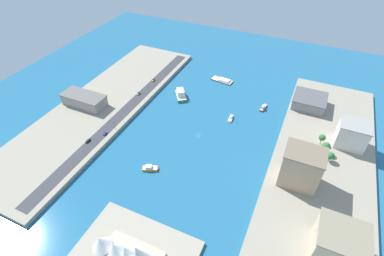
% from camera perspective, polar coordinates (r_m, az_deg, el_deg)
% --- Properties ---
extents(ground_plane, '(440.00, 440.00, 0.00)m').
position_cam_1_polar(ground_plane, '(238.50, 1.25, -1.31)').
color(ground_plane, '#23668E').
extents(quay_west, '(70.00, 240.00, 3.11)m').
position_cam_1_polar(quay_west, '(229.06, 24.04, -7.52)').
color(quay_west, '#9E937F').
rests_on(quay_west, ground_plane).
extents(quay_east, '(70.00, 240.00, 3.11)m').
position_cam_1_polar(quay_east, '(280.50, -17.08, 4.39)').
color(quay_east, '#9E937F').
rests_on(quay_east, ground_plane).
extents(road_strip, '(10.31, 228.00, 0.15)m').
position_cam_1_polar(road_strip, '(265.48, -12.87, 3.43)').
color(road_strip, '#38383D').
rests_on(road_strip, quay_east).
extents(barge_flat_brown, '(23.78, 11.39, 2.56)m').
position_cam_1_polar(barge_flat_brown, '(306.67, 6.05, 9.30)').
color(barge_flat_brown, brown).
rests_on(barge_flat_brown, ground_plane).
extents(water_taxi_orange, '(12.45, 8.50, 3.75)m').
position_cam_1_polar(water_taxi_orange, '(213.05, -8.22, -7.80)').
color(water_taxi_orange, orange).
rests_on(water_taxi_orange, ground_plane).
extents(ferry_green_doubledeck, '(17.92, 20.41, 7.46)m').
position_cam_1_polar(ferry_green_doubledeck, '(279.91, -2.23, 6.61)').
color(ferry_green_doubledeck, '#2D8C4C').
rests_on(ferry_green_doubledeck, ground_plane).
extents(tugboat_red, '(4.78, 12.92, 4.04)m').
position_cam_1_polar(tugboat_red, '(273.04, 13.82, 3.93)').
color(tugboat_red, red).
rests_on(tugboat_red, ground_plane).
extents(sailboat_small_white, '(3.94, 11.17, 11.72)m').
position_cam_1_polar(sailboat_small_white, '(255.39, 7.61, 1.89)').
color(sailboat_small_white, white).
rests_on(sailboat_small_white, ground_plane).
extents(carpark_squat_concrete, '(40.35, 17.68, 10.29)m').
position_cam_1_polar(carpark_squat_concrete, '(280.42, -20.40, 5.22)').
color(carpark_squat_concrete, gray).
rests_on(carpark_squat_concrete, quay_east).
extents(office_block_beige, '(25.73, 24.05, 20.64)m').
position_cam_1_polar(office_block_beige, '(181.79, 26.91, -19.69)').
color(office_block_beige, '#C6B793').
rests_on(office_block_beige, quay_west).
extents(apartment_midrise_tan, '(25.18, 20.25, 27.66)m').
position_cam_1_polar(apartment_midrise_tan, '(203.41, 20.62, -7.22)').
color(apartment_midrise_tan, tan).
rests_on(apartment_midrise_tan, quay_west).
extents(hotel_broad_white, '(21.75, 18.55, 20.22)m').
position_cam_1_polar(hotel_broad_white, '(249.74, 28.90, -1.14)').
color(hotel_broad_white, silver).
rests_on(hotel_broad_white, quay_west).
extents(warehouse_low_gray, '(28.44, 27.23, 9.58)m').
position_cam_1_polar(warehouse_low_gray, '(282.35, 22.03, 4.92)').
color(warehouse_low_gray, gray).
rests_on(warehouse_low_gray, quay_west).
extents(hatchback_blue, '(1.88, 4.26, 1.56)m').
position_cam_1_polar(hatchback_blue, '(243.70, -16.67, -1.03)').
color(hatchback_blue, black).
rests_on(hatchback_blue, road_strip).
extents(sedan_silver, '(2.10, 4.98, 1.59)m').
position_cam_1_polar(sedan_silver, '(283.71, -10.45, 6.70)').
color(sedan_silver, black).
rests_on(sedan_silver, road_strip).
extents(suv_black, '(1.95, 4.93, 1.45)m').
position_cam_1_polar(suv_black, '(241.35, -19.71, -2.36)').
color(suv_black, black).
rests_on(suv_black, road_strip).
extents(taxi_yellow_cab, '(1.96, 4.49, 1.57)m').
position_cam_1_polar(taxi_yellow_cab, '(302.29, -7.59, 9.33)').
color(taxi_yellow_cab, black).
rests_on(taxi_yellow_cab, road_strip).
extents(traffic_light_waterfront, '(0.36, 0.36, 6.50)m').
position_cam_1_polar(traffic_light_waterfront, '(245.19, -15.03, 0.70)').
color(traffic_light_waterfront, black).
rests_on(traffic_light_waterfront, quay_east).
extents(park_tree_cluster, '(12.91, 22.02, 9.93)m').
position_cam_1_polar(park_tree_cluster, '(236.32, 24.88, -3.43)').
color(park_tree_cluster, brown).
rests_on(park_tree_cluster, quay_west).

